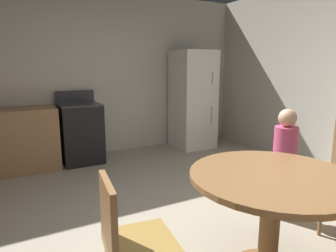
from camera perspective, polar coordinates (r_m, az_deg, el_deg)
ground_plane at (r=2.72m, az=3.64°, el=-21.63°), size 14.00×14.00×0.00m
wall_back at (r=5.17m, az=-14.96°, el=9.53°), size 5.89×0.12×2.70m
oven_range at (r=4.83m, az=-16.37°, el=-1.23°), size 0.60×0.60×1.10m
refrigerator at (r=5.50m, az=4.78°, el=5.05°), size 0.68×0.68×1.76m
dining_table at (r=2.24m, az=19.24°, el=-12.52°), size 1.15×1.15×0.76m
chair_west at (r=1.86m, az=-7.48°, el=-20.51°), size 0.45×0.45×0.87m
person_child at (r=3.11m, az=21.34°, el=-6.30°), size 0.31×0.31×1.09m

